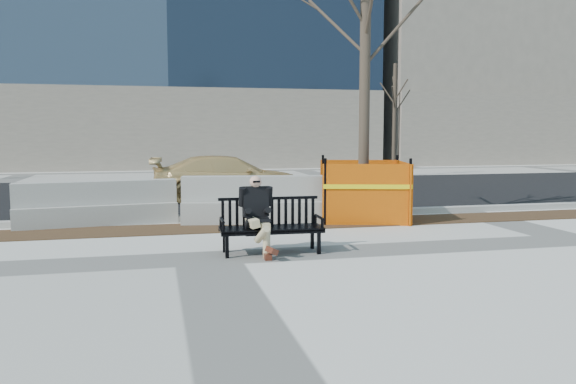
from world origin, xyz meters
name	(u,v)px	position (x,y,z in m)	size (l,w,h in m)	color
ground	(207,258)	(0.00, 0.00, 0.00)	(120.00, 120.00, 0.00)	beige
mulch_strip	(195,228)	(0.00, 2.60, 0.00)	(40.00, 1.20, 0.02)	#47301C
asphalt_street	(180,194)	(0.00, 8.80, 0.00)	(60.00, 10.40, 0.01)	black
curb	(192,218)	(0.00, 3.55, 0.06)	(60.00, 0.25, 0.12)	#9E9B93
bench	(271,253)	(0.97, 0.12, 0.00)	(1.58, 0.57, 0.84)	black
seated_man	(257,253)	(0.76, 0.17, 0.00)	(0.50, 0.83, 1.16)	black
tree_fence	(363,219)	(3.52, 2.98, 0.00)	(2.64, 2.64, 6.59)	#E76006
sedan	(229,200)	(1.22, 7.03, 0.00)	(1.68, 4.12, 1.20)	tan
jersey_barrier_left	(98,225)	(-1.83, 3.50, 0.00)	(3.06, 0.61, 0.88)	#9F9C95
jersey_barrier_right	(266,223)	(1.45, 3.01, 0.00)	(3.34, 0.67, 0.96)	#9B9891
far_tree_right	(393,176)	(9.02, 13.91, 0.00)	(1.86, 1.86, 5.02)	#43372B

